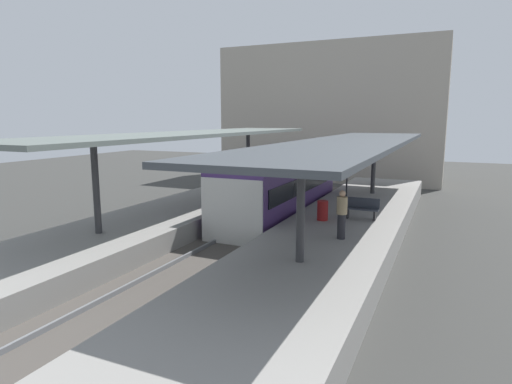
# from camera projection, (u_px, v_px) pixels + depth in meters

# --- Properties ---
(ground_plane) EXTENTS (80.00, 80.00, 0.00)m
(ground_plane) POSITION_uv_depth(u_px,v_px,m) (252.00, 238.00, 18.46)
(ground_plane) COLOR #383835
(platform_left) EXTENTS (4.40, 28.00, 1.00)m
(platform_left) POSITION_uv_depth(u_px,v_px,m) (178.00, 218.00, 19.92)
(platform_left) COLOR gray
(platform_left) RESTS_ON ground_plane
(platform_right) EXTENTS (4.40, 28.00, 1.00)m
(platform_right) POSITION_uv_depth(u_px,v_px,m) (339.00, 236.00, 16.84)
(platform_right) COLOR gray
(platform_right) RESTS_ON ground_plane
(track_ballast) EXTENTS (3.20, 28.00, 0.20)m
(track_ballast) POSITION_uv_depth(u_px,v_px,m) (252.00, 236.00, 18.45)
(track_ballast) COLOR #4C4742
(track_ballast) RESTS_ON ground_plane
(rail_near_side) EXTENTS (0.08, 28.00, 0.14)m
(rail_near_side) POSITION_uv_depth(u_px,v_px,m) (237.00, 230.00, 18.71)
(rail_near_side) COLOR slate
(rail_near_side) RESTS_ON track_ballast
(rail_far_side) EXTENTS (0.08, 28.00, 0.14)m
(rail_far_side) POSITION_uv_depth(u_px,v_px,m) (267.00, 233.00, 18.13)
(rail_far_side) COLOR slate
(rail_far_side) RESTS_ON track_ballast
(commuter_train) EXTENTS (2.78, 10.43, 3.10)m
(commuter_train) POSITION_uv_depth(u_px,v_px,m) (280.00, 187.00, 21.16)
(commuter_train) COLOR #472D6B
(commuter_train) RESTS_ON track_ballast
(canopy_left) EXTENTS (4.18, 21.00, 3.42)m
(canopy_left) POSITION_uv_depth(u_px,v_px,m) (192.00, 135.00, 20.54)
(canopy_left) COLOR #333335
(canopy_left) RESTS_ON platform_left
(canopy_right) EXTENTS (4.18, 21.00, 3.18)m
(canopy_right) POSITION_uv_depth(u_px,v_px,m) (350.00, 144.00, 17.50)
(canopy_right) COLOR #333335
(canopy_right) RESTS_ON platform_right
(platform_bench) EXTENTS (1.40, 0.41, 0.86)m
(platform_bench) POSITION_uv_depth(u_px,v_px,m) (362.00, 208.00, 17.55)
(platform_bench) COLOR black
(platform_bench) RESTS_ON platform_right
(platform_sign) EXTENTS (0.90, 0.08, 2.21)m
(platform_sign) POSITION_uv_depth(u_px,v_px,m) (347.00, 168.00, 21.37)
(platform_sign) COLOR #262628
(platform_sign) RESTS_ON platform_right
(litter_bin) EXTENTS (0.44, 0.44, 0.80)m
(litter_bin) POSITION_uv_depth(u_px,v_px,m) (323.00, 210.00, 17.33)
(litter_bin) COLOR maroon
(litter_bin) RESTS_ON platform_right
(passenger_near_bench) EXTENTS (0.36, 0.36, 1.68)m
(passenger_near_bench) POSITION_uv_depth(u_px,v_px,m) (342.00, 214.00, 14.55)
(passenger_near_bench) COLOR #232328
(passenger_near_bench) RESTS_ON platform_right
(station_building_backdrop) EXTENTS (18.00, 6.00, 11.00)m
(station_building_backdrop) POSITION_uv_depth(u_px,v_px,m) (331.00, 114.00, 36.24)
(station_building_backdrop) COLOR #A89E8E
(station_building_backdrop) RESTS_ON ground_plane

